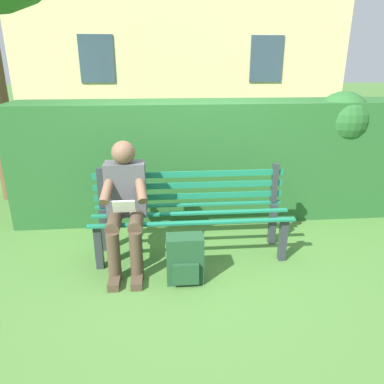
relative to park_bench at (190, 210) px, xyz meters
The scene contains 6 objects.
ground 0.47m from the park_bench, 90.00° to the left, with size 60.00×60.00×0.00m, color #477533.
park_bench is the anchor object (origin of this frame).
person_seated 0.68m from the park_bench, 16.67° to the left, with size 0.44×0.73×1.20m.
hedge_backdrop 1.14m from the park_bench, 115.12° to the right, with size 4.96×0.80×1.55m.
building_facade 8.92m from the park_bench, 92.46° to the right, with size 9.11×3.02×6.92m.
backpack 0.61m from the park_bench, 80.17° to the left, with size 0.33×0.26×0.45m.
Camera 1 is at (0.27, 3.28, 1.89)m, focal length 33.71 mm.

